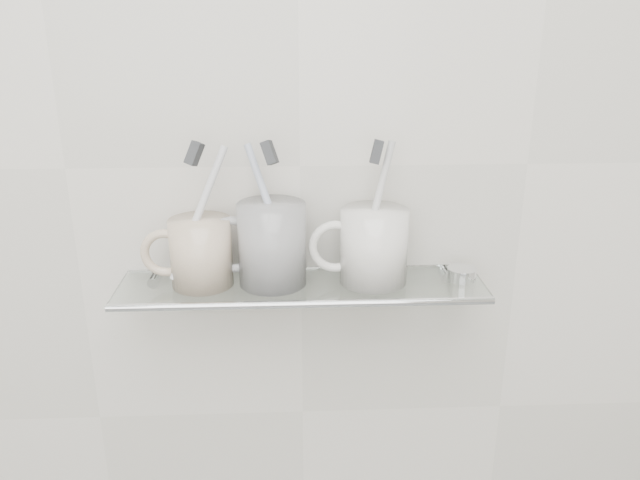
{
  "coord_description": "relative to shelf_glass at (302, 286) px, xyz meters",
  "views": [
    {
      "loc": [
        -0.01,
        0.25,
        1.44
      ],
      "look_at": [
        0.02,
        1.04,
        1.16
      ],
      "focal_mm": 35.0,
      "sensor_mm": 36.0,
      "label": 1
    }
  ],
  "objects": [
    {
      "name": "mug_center",
      "position": [
        -0.04,
        0.0,
        0.06
      ],
      "size": [
        0.09,
        0.09,
        0.11
      ],
      "primitive_type": "cylinder",
      "rotation": [
        0.0,
        0.0,
        -0.03
      ],
      "color": "white",
      "rests_on": "shelf_glass"
    },
    {
      "name": "shelf_glass",
      "position": [
        0.0,
        0.0,
        0.0
      ],
      "size": [
        0.5,
        0.12,
        0.01
      ],
      "primitive_type": "cube",
      "color": "silver",
      "rests_on": "wall_back"
    },
    {
      "name": "toothbrush_center",
      "position": [
        -0.04,
        0.0,
        0.1
      ],
      "size": [
        0.07,
        0.06,
        0.18
      ],
      "primitive_type": "cylinder",
      "rotation": [
        -0.23,
        -0.36,
        -0.1
      ],
      "color": "#A2B1CE",
      "rests_on": "mug_center"
    },
    {
      "name": "toothbrush_right",
      "position": [
        0.1,
        0.0,
        0.1
      ],
      "size": [
        0.05,
        0.03,
        0.19
      ],
      "primitive_type": "cylinder",
      "rotation": [
        -0.13,
        0.21,
        -0.13
      ],
      "color": "beige",
      "rests_on": "mug_right"
    },
    {
      "name": "shelf_rail",
      "position": [
        0.0,
        -0.06,
        0.0
      ],
      "size": [
        0.5,
        0.01,
        0.01
      ],
      "primitive_type": "cylinder",
      "rotation": [
        0.0,
        1.57,
        0.0
      ],
      "color": "silver",
      "rests_on": "shelf_glass"
    },
    {
      "name": "bristles_left",
      "position": [
        -0.13,
        0.0,
        0.19
      ],
      "size": [
        0.03,
        0.03,
        0.04
      ],
      "primitive_type": "cube",
      "rotation": [
        -0.26,
        0.35,
        -0.26
      ],
      "color": "#303134",
      "rests_on": "toothbrush_left"
    },
    {
      "name": "mug_right",
      "position": [
        0.1,
        0.0,
        0.06
      ],
      "size": [
        0.12,
        0.12,
        0.1
      ],
      "primitive_type": "cylinder",
      "rotation": [
        0.0,
        0.0,
        0.41
      ],
      "color": "white",
      "rests_on": "shelf_glass"
    },
    {
      "name": "chrome_cap",
      "position": [
        0.22,
        0.0,
        0.01
      ],
      "size": [
        0.04,
        0.04,
        0.02
      ],
      "primitive_type": "cylinder",
      "color": "silver",
      "rests_on": "shelf_glass"
    },
    {
      "name": "toothbrush_left",
      "position": [
        -0.13,
        0.0,
        0.1
      ],
      "size": [
        0.08,
        0.04,
        0.18
      ],
      "primitive_type": "cylinder",
      "rotation": [
        -0.26,
        0.35,
        -0.26
      ],
      "color": "white",
      "rests_on": "mug_left"
    },
    {
      "name": "bracket_left",
      "position": [
        -0.21,
        0.05,
        -0.01
      ],
      "size": [
        0.02,
        0.03,
        0.02
      ],
      "primitive_type": "cylinder",
      "rotation": [
        1.57,
        0.0,
        0.0
      ],
      "color": "silver",
      "rests_on": "wall_back"
    },
    {
      "name": "bracket_right",
      "position": [
        0.21,
        0.05,
        -0.01
      ],
      "size": [
        0.02,
        0.03,
        0.02
      ],
      "primitive_type": "cylinder",
      "rotation": [
        1.57,
        0.0,
        0.0
      ],
      "color": "silver",
      "rests_on": "wall_back"
    },
    {
      "name": "mug_left_handle",
      "position": [
        -0.18,
        0.0,
        0.05
      ],
      "size": [
        0.07,
        0.01,
        0.07
      ],
      "primitive_type": "torus",
      "rotation": [
        1.57,
        0.0,
        0.0
      ],
      "color": "beige",
      "rests_on": "mug_left"
    },
    {
      "name": "mug_left",
      "position": [
        -0.13,
        0.0,
        0.05
      ],
      "size": [
        0.08,
        0.08,
        0.09
      ],
      "primitive_type": "cylinder",
      "rotation": [
        0.0,
        0.0,
        0.01
      ],
      "color": "beige",
      "rests_on": "shelf_glass"
    },
    {
      "name": "mug_center_handle",
      "position": [
        -0.09,
        0.0,
        0.06
      ],
      "size": [
        0.08,
        0.01,
        0.08
      ],
      "primitive_type": "torus",
      "rotation": [
        1.57,
        0.0,
        0.0
      ],
      "color": "white",
      "rests_on": "mug_center"
    },
    {
      "name": "bristles_right",
      "position": [
        0.1,
        0.0,
        0.19
      ],
      "size": [
        0.02,
        0.03,
        0.03
      ],
      "primitive_type": "cube",
      "rotation": [
        -0.13,
        0.21,
        -0.13
      ],
      "color": "#303134",
      "rests_on": "toothbrush_right"
    },
    {
      "name": "wall_back",
      "position": [
        0.0,
        0.06,
        0.15
      ],
      "size": [
        2.5,
        0.0,
        2.5
      ],
      "primitive_type": "plane",
      "rotation": [
        1.57,
        0.0,
        0.0
      ],
      "color": "beige",
      "rests_on": "ground"
    },
    {
      "name": "mug_right_handle",
      "position": [
        0.05,
        0.0,
        0.06
      ],
      "size": [
        0.07,
        0.01,
        0.07
      ],
      "primitive_type": "torus",
      "rotation": [
        1.57,
        0.0,
        0.0
      ],
      "color": "white",
      "rests_on": "mug_right"
    },
    {
      "name": "bristles_center",
      "position": [
        -0.04,
        0.0,
        0.19
      ],
      "size": [
        0.02,
        0.03,
        0.04
      ],
      "primitive_type": "cube",
      "rotation": [
        -0.23,
        -0.36,
        -0.1
      ],
      "color": "#303134",
      "rests_on": "toothbrush_center"
    }
  ]
}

